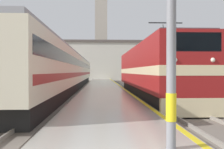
# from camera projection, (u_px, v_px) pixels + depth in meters

# --- Properties ---
(ground_plane) EXTENTS (200.00, 200.00, 0.00)m
(ground_plane) POSITION_uv_depth(u_px,v_px,m) (103.00, 87.00, 33.43)
(ground_plane) COLOR #70665B
(platform) EXTENTS (4.16, 140.00, 0.35)m
(platform) POSITION_uv_depth(u_px,v_px,m) (103.00, 88.00, 28.43)
(platform) COLOR #ADA89E
(platform) RESTS_ON ground
(rail_track_near) EXTENTS (2.84, 140.00, 0.16)m
(rail_track_near) POSITION_uv_depth(u_px,v_px,m) (136.00, 90.00, 28.60)
(rail_track_near) COLOR #70665B
(rail_track_near) RESTS_ON ground
(rail_track_far) EXTENTS (2.83, 140.00, 0.16)m
(rail_track_far) POSITION_uv_depth(u_px,v_px,m) (67.00, 90.00, 28.25)
(rail_track_far) COLOR #70665B
(rail_track_far) RESTS_ON ground
(locomotive_train) EXTENTS (2.92, 19.14, 4.94)m
(locomotive_train) POSITION_uv_depth(u_px,v_px,m) (150.00, 71.00, 20.33)
(locomotive_train) COLOR black
(locomotive_train) RESTS_ON ground
(passenger_train) EXTENTS (2.92, 46.63, 3.89)m
(passenger_train) POSITION_uv_depth(u_px,v_px,m) (70.00, 71.00, 30.78)
(passenger_train) COLOR black
(passenger_train) RESTS_ON ground
(clock_tower) EXTENTS (4.14, 4.14, 30.52)m
(clock_tower) POSITION_uv_depth(u_px,v_px,m) (101.00, 21.00, 72.07)
(clock_tower) COLOR #ADA393
(clock_tower) RESTS_ON ground
(station_building) EXTENTS (25.17, 7.92, 9.26)m
(station_building) POSITION_uv_depth(u_px,v_px,m) (110.00, 61.00, 63.42)
(station_building) COLOR beige
(station_building) RESTS_ON ground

